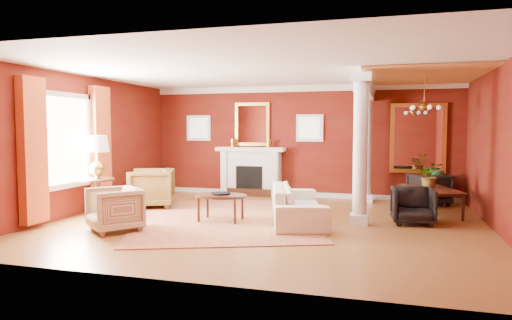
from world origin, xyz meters
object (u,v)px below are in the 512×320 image
(armchair_leopard, at_px, (151,186))
(side_table, at_px, (97,161))
(dining_table, at_px, (432,194))
(armchair_stripe, at_px, (115,207))
(coffee_table, at_px, (221,197))
(sofa, at_px, (298,198))

(armchair_leopard, bearing_deg, side_table, -45.52)
(dining_table, bearing_deg, armchair_stripe, 103.97)
(side_table, bearing_deg, armchair_stripe, -45.26)
(armchair_leopard, height_order, coffee_table, armchair_leopard)
(sofa, distance_m, armchair_stripe, 3.37)
(side_table, bearing_deg, armchair_leopard, 65.25)
(armchair_stripe, bearing_deg, dining_table, 69.88)
(coffee_table, xyz_separation_m, side_table, (-2.62, -0.14, 0.65))
(dining_table, bearing_deg, armchair_leopard, 81.77)
(dining_table, bearing_deg, coffee_table, 99.31)
(armchair_leopard, xyz_separation_m, armchair_stripe, (0.56, -2.33, -0.06))
(side_table, distance_m, dining_table, 6.94)
(armchair_stripe, height_order, side_table, side_table)
(coffee_table, xyz_separation_m, dining_table, (3.98, 1.87, -0.04))
(armchair_leopard, bearing_deg, armchair_stripe, -7.19)
(sofa, distance_m, dining_table, 2.95)
(armchair_leopard, bearing_deg, coffee_table, 41.98)
(coffee_table, distance_m, dining_table, 4.40)
(sofa, distance_m, coffee_table, 1.48)
(sofa, bearing_deg, armchair_leopard, 64.24)
(armchair_leopard, xyz_separation_m, dining_table, (6.05, 0.81, -0.05))
(armchair_stripe, bearing_deg, sofa, 69.57)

